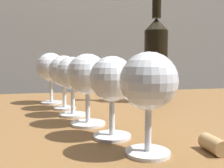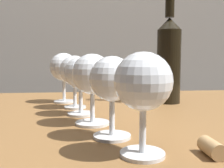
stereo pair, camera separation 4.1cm
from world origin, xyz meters
name	(u,v)px [view 1 (the left image)]	position (x,y,z in m)	size (l,w,h in m)	color
dining_table	(146,152)	(0.00, 0.00, 0.64)	(1.19, 0.80, 0.74)	brown
wine_glass_white	(149,83)	(-0.10, -0.28, 0.84)	(0.08, 0.08, 0.14)	white
wine_glass_merlot	(112,82)	(-0.13, -0.20, 0.84)	(0.07, 0.07, 0.13)	white
wine_glass_rose	(88,77)	(-0.16, -0.11, 0.84)	(0.08, 0.08, 0.14)	white
wine_glass_pinot	(72,75)	(-0.18, -0.02, 0.84)	(0.07, 0.07, 0.13)	white
wine_glass_chardonnay	(64,72)	(-0.20, 0.07, 0.84)	(0.08, 0.08, 0.14)	white
wine_glass_port	(51,68)	(-0.23, 0.16, 0.85)	(0.08, 0.08, 0.15)	white
wine_bottle	(156,58)	(0.07, 0.12, 0.88)	(0.07, 0.07, 0.34)	black
cork	(213,145)	(-0.01, -0.29, 0.76)	(0.02, 0.02, 0.04)	tan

